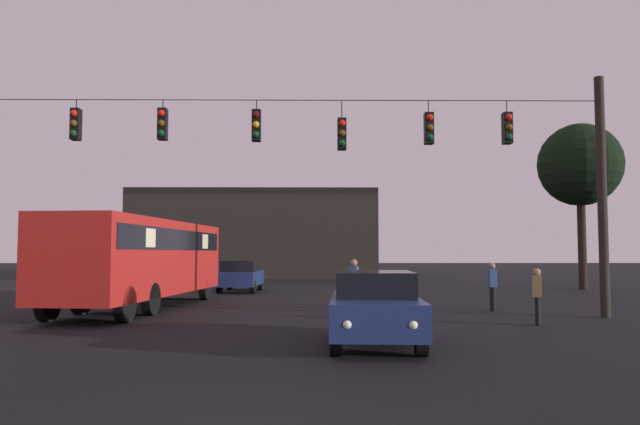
# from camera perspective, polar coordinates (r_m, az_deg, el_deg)

# --- Properties ---
(ground_plane) EXTENTS (168.00, 168.00, 0.00)m
(ground_plane) POSITION_cam_1_polar(r_m,az_deg,el_deg) (30.42, -1.79, -7.33)
(ground_plane) COLOR black
(ground_plane) RESTS_ON ground
(overhead_signal_span) EXTENTS (18.83, 0.44, 7.24)m
(overhead_signal_span) POSITION_cam_1_polar(r_m,az_deg,el_deg) (18.51, -2.43, 3.86)
(overhead_signal_span) COLOR black
(overhead_signal_span) RESTS_ON ground
(city_bus) EXTENTS (3.54, 11.19, 3.00)m
(city_bus) POSITION_cam_1_polar(r_m,az_deg,el_deg) (22.20, -16.00, -3.71)
(city_bus) COLOR #B21E19
(city_bus) RESTS_ON ground
(car_near_right) EXTENTS (2.03, 4.41, 1.52)m
(car_near_right) POSITION_cam_1_polar(r_m,az_deg,el_deg) (13.16, 5.06, -8.60)
(car_near_right) COLOR navy
(car_near_right) RESTS_ON ground
(car_far_left) EXTENTS (1.97, 4.40, 1.52)m
(car_far_left) POSITION_cam_1_polar(r_m,az_deg,el_deg) (30.89, -7.33, -5.77)
(car_far_left) COLOR navy
(car_far_left) RESTS_ON ground
(pedestrian_crossing_left) EXTENTS (0.25, 0.37, 1.58)m
(pedestrian_crossing_left) POSITION_cam_1_polar(r_m,az_deg,el_deg) (21.33, 15.60, -6.35)
(pedestrian_crossing_left) COLOR black
(pedestrian_crossing_left) RESTS_ON ground
(pedestrian_crossing_center) EXTENTS (0.35, 0.42, 1.50)m
(pedestrian_crossing_center) POSITION_cam_1_polar(r_m,az_deg,el_deg) (17.49, 19.39, -7.05)
(pedestrian_crossing_center) COLOR black
(pedestrian_crossing_center) RESTS_ON ground
(pedestrian_crossing_right) EXTENTS (0.32, 0.41, 1.70)m
(pedestrian_crossing_right) POSITION_cam_1_polar(r_m,az_deg,el_deg) (20.09, 3.15, -6.43)
(pedestrian_crossing_right) COLOR black
(pedestrian_crossing_right) RESTS_ON ground
(corner_building) EXTENTS (18.49, 12.39, 6.65)m
(corner_building) POSITION_cam_1_polar(r_m,az_deg,el_deg) (51.03, -5.71, -2.12)
(corner_building) COLOR black
(corner_building) RESTS_ON ground
(tree_left_silhouette) EXTENTS (4.35, 4.35, 8.73)m
(tree_left_silhouette) POSITION_cam_1_polar(r_m,az_deg,el_deg) (35.48, 22.83, 4.01)
(tree_left_silhouette) COLOR black
(tree_left_silhouette) RESTS_ON ground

